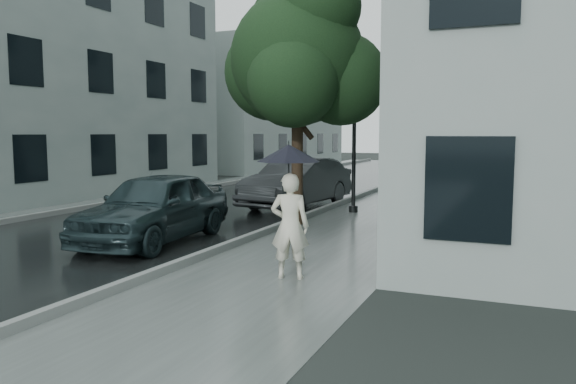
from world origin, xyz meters
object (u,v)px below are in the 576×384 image
at_px(pedestrian, 290,226).
at_px(street_tree, 299,57).
at_px(car_near, 155,207).
at_px(lamp_post, 350,105).
at_px(car_far, 297,182).

xyz_separation_m(pedestrian, street_tree, (-1.95, 5.31, 3.46)).
distance_m(pedestrian, car_near, 4.35).
bearing_deg(lamp_post, street_tree, -121.47).
bearing_deg(pedestrian, street_tree, -83.21).
bearing_deg(lamp_post, car_far, 144.94).
bearing_deg(car_far, lamp_post, -8.03).
distance_m(street_tree, car_far, 4.93).
xyz_separation_m(lamp_post, car_far, (-1.91, 0.56, -2.42)).
bearing_deg(street_tree, car_near, -119.75).
xyz_separation_m(pedestrian, car_far, (-3.27, 8.47, -0.08)).
distance_m(lamp_post, car_far, 3.13).
bearing_deg(pedestrian, car_near, -37.47).
height_order(street_tree, car_near, street_tree).
xyz_separation_m(lamp_post, car_near, (-2.61, -6.13, -2.44)).
distance_m(pedestrian, lamp_post, 8.36).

